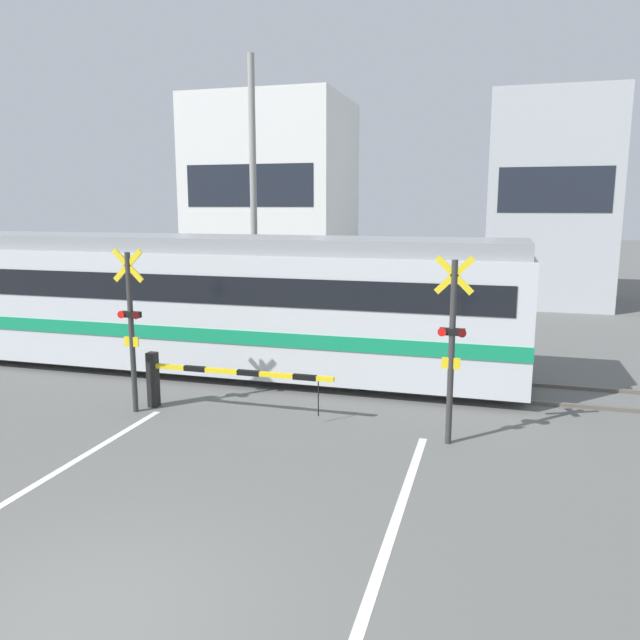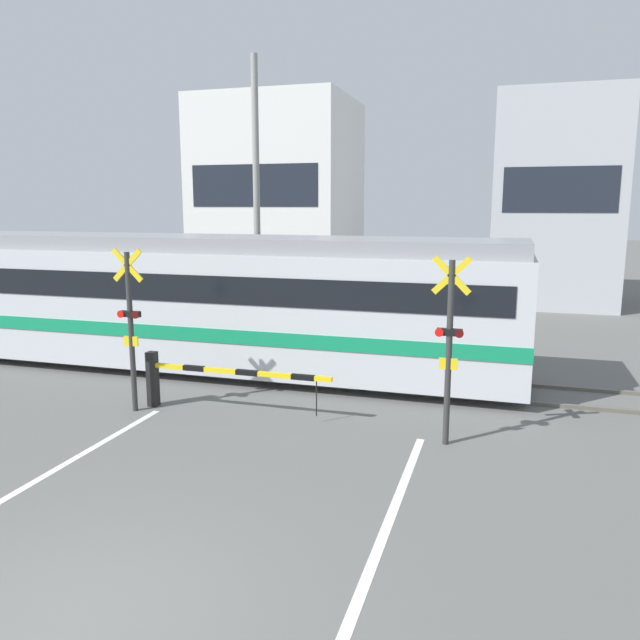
{
  "view_description": "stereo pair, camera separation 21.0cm",
  "coord_description": "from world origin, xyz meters",
  "px_view_note": "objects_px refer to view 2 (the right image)",
  "views": [
    {
      "loc": [
        3.9,
        -4.81,
        4.2
      ],
      "look_at": [
        0.0,
        8.76,
        1.6
      ],
      "focal_mm": 35.0,
      "sensor_mm": 36.0,
      "label": 1
    },
    {
      "loc": [
        4.1,
        -4.76,
        4.2
      ],
      "look_at": [
        0.0,
        8.76,
        1.6
      ],
      "focal_mm": 35.0,
      "sensor_mm": 36.0,
      "label": 2
    }
  ],
  "objects_px": {
    "commuter_train": "(148,296)",
    "crossing_signal_right": "(449,342)",
    "crossing_barrier_far": "(423,334)",
    "crossing_barrier_near": "(196,376)",
    "crossing_signal_left": "(131,323)"
  },
  "relations": [
    {
      "from": "commuter_train",
      "to": "crossing_signal_right",
      "type": "distance_m",
      "value": 8.85
    },
    {
      "from": "crossing_barrier_near",
      "to": "crossing_signal_left",
      "type": "height_order",
      "value": "crossing_signal_left"
    },
    {
      "from": "crossing_barrier_far",
      "to": "crossing_signal_left",
      "type": "xyz_separation_m",
      "value": [
        -5.13,
        -6.05,
        1.12
      ]
    },
    {
      "from": "commuter_train",
      "to": "crossing_signal_right",
      "type": "bearing_deg",
      "value": -23.23
    },
    {
      "from": "crossing_barrier_far",
      "to": "commuter_train",
      "type": "bearing_deg",
      "value": -159.67
    },
    {
      "from": "crossing_barrier_near",
      "to": "crossing_signal_left",
      "type": "distance_m",
      "value": 1.71
    },
    {
      "from": "crossing_signal_right",
      "to": "crossing_barrier_far",
      "type": "bearing_deg",
      "value": 101.48
    },
    {
      "from": "commuter_train",
      "to": "crossing_barrier_near",
      "type": "bearing_deg",
      "value": -45.91
    },
    {
      "from": "crossing_barrier_far",
      "to": "crossing_signal_right",
      "type": "distance_m",
      "value": 6.28
    },
    {
      "from": "crossing_signal_left",
      "to": "crossing_barrier_far",
      "type": "bearing_deg",
      "value": 49.69
    },
    {
      "from": "crossing_barrier_near",
      "to": "crossing_signal_left",
      "type": "relative_size",
      "value": 1.2
    },
    {
      "from": "crossing_signal_left",
      "to": "crossing_signal_right",
      "type": "distance_m",
      "value": 6.36
    },
    {
      "from": "commuter_train",
      "to": "crossing_signal_left",
      "type": "height_order",
      "value": "commuter_train"
    },
    {
      "from": "crossing_barrier_far",
      "to": "crossing_barrier_near",
      "type": "bearing_deg",
      "value": -124.59
    },
    {
      "from": "crossing_barrier_near",
      "to": "crossing_signal_right",
      "type": "bearing_deg",
      "value": -4.36
    }
  ]
}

